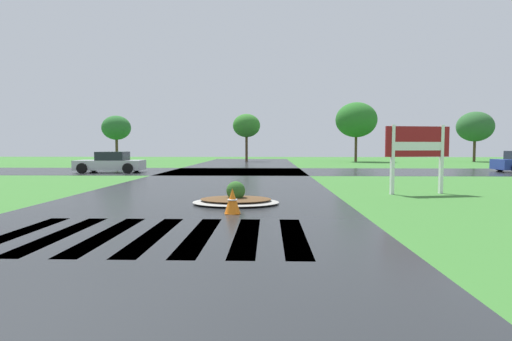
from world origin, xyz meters
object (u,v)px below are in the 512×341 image
at_px(median_island, 236,199).
at_px(car_white_sedan, 111,163).
at_px(estate_billboard, 417,146).
at_px(traffic_cone, 232,201).

height_order(median_island, car_white_sedan, car_white_sedan).
distance_m(estate_billboard, traffic_cone, 7.77).
distance_m(median_island, traffic_cone, 1.71).
relative_size(median_island, car_white_sedan, 0.60).
relative_size(estate_billboard, car_white_sedan, 0.58).
height_order(car_white_sedan, traffic_cone, car_white_sedan).
bearing_deg(traffic_cone, median_island, 91.76).
bearing_deg(car_white_sedan, estate_billboard, 142.10).
bearing_deg(traffic_cone, car_white_sedan, 120.44).
bearing_deg(median_island, estate_billboard, 23.85).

